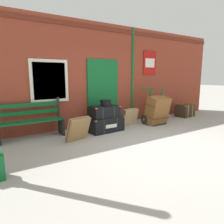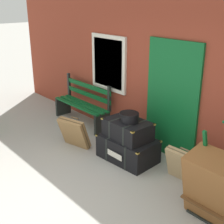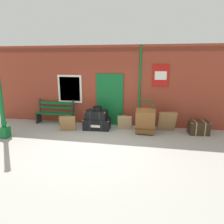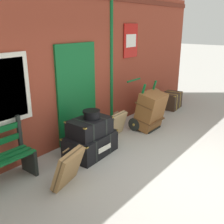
{
  "view_description": "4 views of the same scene",
  "coord_description": "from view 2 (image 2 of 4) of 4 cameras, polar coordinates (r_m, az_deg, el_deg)",
  "views": [
    {
      "loc": [
        -3.31,
        -3.27,
        1.59
      ],
      "look_at": [
        -0.09,
        1.72,
        0.54
      ],
      "focal_mm": 32.87,
      "sensor_mm": 36.0,
      "label": 1
    },
    {
      "loc": [
        3.22,
        -1.73,
        2.77
      ],
      "look_at": [
        -0.59,
        1.58,
        0.87
      ],
      "focal_mm": 49.82,
      "sensor_mm": 36.0,
      "label": 2
    },
    {
      "loc": [
        1.71,
        -5.85,
        2.6
      ],
      "look_at": [
        0.28,
        1.61,
        0.74
      ],
      "focal_mm": 33.68,
      "sensor_mm": 36.0,
      "label": 3
    },
    {
      "loc": [
        -3.87,
        -1.55,
        2.47
      ],
      "look_at": [
        0.15,
        1.58,
        0.78
      ],
      "focal_mm": 42.9,
      "sensor_mm": 36.0,
      "label": 4
    }
  ],
  "objects": [
    {
      "name": "ground_plane",
      "position": [
        4.58,
        -10.56,
        -17.0
      ],
      "size": [
        60.0,
        60.0,
        0.0
      ],
      "primitive_type": "plane",
      "color": "#A3A099"
    },
    {
      "name": "brick_facade",
      "position": [
        5.52,
        12.13,
        7.89
      ],
      "size": [
        10.4,
        0.35,
        3.2
      ],
      "color": "brown",
      "rests_on": "ground"
    },
    {
      "name": "platform_bench",
      "position": [
        7.11,
        -5.34,
        1.42
      ],
      "size": [
        1.6,
        0.43,
        1.01
      ],
      "color": "#0F5B28",
      "rests_on": "ground"
    },
    {
      "name": "steamer_trunk_base",
      "position": [
        5.59,
        2.93,
        -6.7
      ],
      "size": [
        1.05,
        0.71,
        0.43
      ],
      "color": "black",
      "rests_on": "ground"
    },
    {
      "name": "steamer_trunk_middle",
      "position": [
        5.43,
        2.89,
        -3.19
      ],
      "size": [
        0.82,
        0.56,
        0.33
      ],
      "color": "black",
      "rests_on": "steamer_trunk_base"
    },
    {
      "name": "round_hatbox",
      "position": [
        5.29,
        3.24,
        -0.88
      ],
      "size": [
        0.34,
        0.33,
        0.16
      ],
      "color": "black",
      "rests_on": "steamer_trunk_middle"
    },
    {
      "name": "porters_trolley",
      "position": [
        4.54,
        19.26,
        -14.12
      ],
      "size": [
        0.71,
        0.68,
        1.18
      ],
      "color": "black",
      "rests_on": "ground"
    },
    {
      "name": "large_brown_trunk",
      "position": [
        4.3,
        18.35,
        -12.85
      ],
      "size": [
        0.7,
        0.61,
        0.95
      ],
      "color": "brown",
      "rests_on": "ground"
    },
    {
      "name": "suitcase_beige",
      "position": [
        5.06,
        12.82,
        -9.55
      ],
      "size": [
        0.55,
        0.28,
        0.56
      ],
      "color": "tan",
      "rests_on": "ground"
    },
    {
      "name": "suitcase_tan",
      "position": [
        6.01,
        -6.96,
        -3.82
      ],
      "size": [
        0.64,
        0.46,
        0.61
      ],
      "color": "olive",
      "rests_on": "ground"
    }
  ]
}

